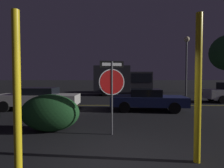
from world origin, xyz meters
The scene contains 10 objects.
ground_plane centered at (0.00, 0.00, 0.00)m, with size 260.00×260.00×0.00m, color black.
road_center_stripe centered at (0.00, 8.17, 0.00)m, with size 34.27×0.12×0.01m, color gold.
stop_sign centered at (-0.21, 2.07, 1.71)m, with size 0.83×0.22×2.42m.
yellow_pole_left centered at (-1.84, -0.60, 1.53)m, with size 0.13×0.13×3.05m, color yellow.
yellow_pole_right centered at (1.71, 0.21, 1.64)m, with size 0.14×0.14×3.28m, color yellow.
hedge_bush_1 centered at (-2.38, 2.41, 0.65)m, with size 2.06×1.09×1.30m, color #19421E.
passing_car_1 centered at (-4.66, 6.61, 0.67)m, with size 4.90×1.81×1.29m.
passing_car_2 centered at (1.77, 6.37, 0.64)m, with size 4.40×2.14×1.23m.
delivery_truck centered at (0.80, 15.06, 1.66)m, with size 6.02×2.52×3.12m.
street_lamp centered at (7.30, 14.45, 4.45)m, with size 0.56×0.56×6.10m.
Camera 1 is at (-0.13, -3.63, 1.88)m, focal length 28.00 mm.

